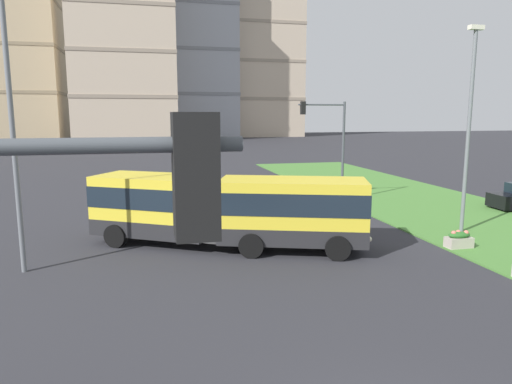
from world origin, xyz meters
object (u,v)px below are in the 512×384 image
Objects in this scene: streetlight_left at (12,120)px; apartment_tower_eastcentre at (258,29)px; apartment_tower_westcentre at (123,36)px; apartment_tower_centre at (194,55)px; streetlight_median at (469,123)px; traffic_light_far_right at (330,135)px; articulated_bus at (227,209)px; flower_planter_3 at (459,239)px; apartment_tower_west at (19,28)px.

streetlight_left is 0.19× the size of apartment_tower_eastcentre.
apartment_tower_westcentre is 36.59m from apartment_tower_eastcentre.
streetlight_left is 99.73m from apartment_tower_centre.
streetlight_median is 88.42m from apartment_tower_westcentre.
streetlight_left is (-15.88, -10.07, 1.12)m from traffic_light_far_right.
flower_planter_3 is (9.47, -2.68, -1.23)m from articulated_bus.
traffic_light_far_right is at bearing 46.43° from articulated_bus.
streetlight_median is at bearing -67.65° from apartment_tower_west.
articulated_bus is 87.26m from apartment_tower_westcentre.
apartment_tower_centre is at bearing 91.37° from streetlight_median.
apartment_tower_eastcentre is (17.74, 92.39, 22.34)m from traffic_light_far_right.
streetlight_median is 0.18× the size of apartment_tower_eastcentre.
streetlight_median is 0.22× the size of apartment_tower_westcentre.
apartment_tower_eastcentre is at bearing 17.04° from apartment_tower_centre.
apartment_tower_westcentre is at bearing 101.87° from streetlight_median.
apartment_tower_westcentre reaches higher than streetlight_left.
streetlight_median reaches higher than traffic_light_far_right.
apartment_tower_west is at bearing 110.95° from flower_planter_3.
apartment_tower_centre is 0.73× the size of apartment_tower_eastcentre.
streetlight_left is at bearing -168.86° from articulated_bus.
streetlight_left is 0.26× the size of apartment_tower_centre.
streetlight_left reaches higher than streetlight_median.
apartment_tower_westcentre is (-14.64, 76.19, 17.08)m from traffic_light_far_right.
traffic_light_far_right is 99.42m from apartment_tower_west.
apartment_tower_westcentre is (22.74, -13.72, -3.00)m from apartment_tower_west.
flower_planter_3 is at bearing -79.64° from apartment_tower_westcentre.
articulated_bus is at bearing -95.41° from apartment_tower_centre.
apartment_tower_centre is (15.57, 11.05, -2.03)m from apartment_tower_westcentre.
apartment_tower_centre is 19.03m from apartment_tower_eastcentre.
apartment_tower_westcentre is at bearing -144.65° from apartment_tower_centre.
apartment_tower_centre is (-2.31, 96.11, 14.15)m from streetlight_median.
streetlight_median is 0.20× the size of apartment_tower_west.
apartment_tower_west is (-38.72, 101.15, 23.98)m from flower_planter_3.
apartment_tower_centre is at bearing -162.96° from apartment_tower_eastcentre.
apartment_tower_eastcentre reaches higher than flower_planter_3.
flower_planter_3 is 108.15m from apartment_tower_eastcentre.
traffic_light_far_right is (8.13, 8.55, 2.68)m from articulated_bus.
apartment_tower_westcentre is 1.10× the size of apartment_tower_centre.
flower_planter_3 is at bearing -3.86° from streetlight_left.
streetlight_median is at bearing 51.17° from flower_planter_3.
apartment_tower_eastcentre is (32.38, 16.20, 5.26)m from apartment_tower_westcentre.
apartment_tower_west reaches higher than apartment_tower_westcentre.
apartment_tower_westcentre reaches higher than articulated_bus.
streetlight_left is at bearing 176.14° from flower_planter_3.
streetlight_left reaches higher than articulated_bus.
streetlight_median is 0.25× the size of apartment_tower_centre.
traffic_light_far_right is at bearing -67.43° from apartment_tower_west.
flower_planter_3 is 5.69m from streetlight_median.
apartment_tower_west is at bearing 106.54° from articulated_bus.
apartment_tower_eastcentre is at bearing 75.62° from articulated_bus.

